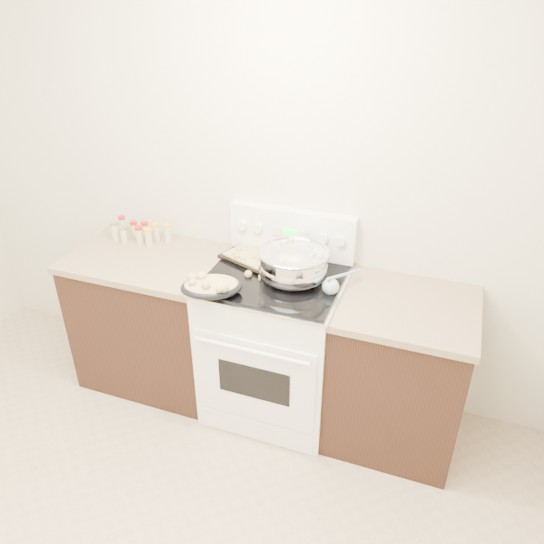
% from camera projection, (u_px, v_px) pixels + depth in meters
% --- Properties ---
extents(counter_left, '(0.93, 0.67, 0.92)m').
position_uv_depth(counter_left, '(155.00, 317.00, 3.44)').
color(counter_left, black).
rests_on(counter_left, ground).
extents(counter_right, '(0.73, 0.67, 0.92)m').
position_uv_depth(counter_right, '(397.00, 372.00, 2.98)').
color(counter_right, black).
rests_on(counter_right, ground).
extents(kitchen_range, '(0.78, 0.73, 1.22)m').
position_uv_depth(kitchen_range, '(275.00, 341.00, 3.18)').
color(kitchen_range, white).
rests_on(kitchen_range, ground).
extents(mixing_bowl, '(0.48, 0.48, 0.23)m').
position_uv_depth(mixing_bowl, '(293.00, 265.00, 2.88)').
color(mixing_bowl, silver).
rests_on(mixing_bowl, kitchen_range).
extents(roasting_pan, '(0.39, 0.34, 0.11)m').
position_uv_depth(roasting_pan, '(211.00, 286.00, 2.77)').
color(roasting_pan, black).
rests_on(roasting_pan, kitchen_range).
extents(baking_sheet, '(0.53, 0.45, 0.06)m').
position_uv_depth(baking_sheet, '(262.00, 258.00, 3.10)').
color(baking_sheet, black).
rests_on(baking_sheet, kitchen_range).
extents(wooden_spoon, '(0.11, 0.26, 0.04)m').
position_uv_depth(wooden_spoon, '(253.00, 271.00, 2.97)').
color(wooden_spoon, tan).
rests_on(wooden_spoon, kitchen_range).
extents(blue_ladle, '(0.16, 0.28, 0.11)m').
position_uv_depth(blue_ladle, '(332.00, 285.00, 2.79)').
color(blue_ladle, '#7DA8BA').
rests_on(blue_ladle, kitchen_range).
extents(spice_jars, '(0.38, 0.15, 0.13)m').
position_uv_depth(spice_jars, '(139.00, 232.00, 3.36)').
color(spice_jars, '#BFB28C').
rests_on(spice_jars, counter_left).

